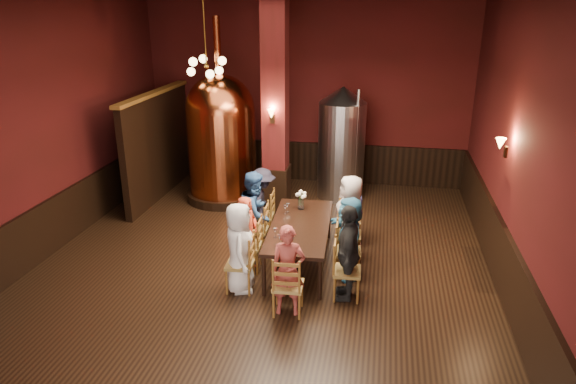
% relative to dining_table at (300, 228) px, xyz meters
% --- Properties ---
extents(room, '(10.00, 10.02, 4.50)m').
position_rel_dining_table_xyz_m(room, '(-0.64, -0.40, 1.56)').
color(room, black).
rests_on(room, ground).
extents(wainscot_right, '(0.08, 9.90, 1.00)m').
position_rel_dining_table_xyz_m(wainscot_right, '(3.32, -0.40, -0.19)').
color(wainscot_right, black).
rests_on(wainscot_right, ground).
extents(wainscot_back, '(7.90, 0.08, 1.00)m').
position_rel_dining_table_xyz_m(wainscot_back, '(-0.64, 4.56, -0.19)').
color(wainscot_back, black).
rests_on(wainscot_back, ground).
extents(wainscot_left, '(0.08, 9.90, 1.00)m').
position_rel_dining_table_xyz_m(wainscot_left, '(-4.60, -0.40, -0.19)').
color(wainscot_left, black).
rests_on(wainscot_left, ground).
extents(column, '(0.58, 0.58, 4.50)m').
position_rel_dining_table_xyz_m(column, '(-0.94, 2.40, 1.56)').
color(column, '#4B1011').
rests_on(column, ground).
extents(partition, '(0.22, 3.50, 2.40)m').
position_rel_dining_table_xyz_m(partition, '(-3.84, 2.80, 0.51)').
color(partition, black).
rests_on(partition, ground).
extents(pendant_cluster, '(0.90, 0.90, 1.70)m').
position_rel_dining_table_xyz_m(pendant_cluster, '(-2.44, 2.50, 2.41)').
color(pendant_cluster, '#A57226').
rests_on(pendant_cluster, room).
extents(sconce_wall, '(0.20, 0.20, 0.36)m').
position_rel_dining_table_xyz_m(sconce_wall, '(3.26, 0.40, 1.51)').
color(sconce_wall, black).
rests_on(sconce_wall, room).
extents(sconce_column, '(0.20, 0.20, 0.36)m').
position_rel_dining_table_xyz_m(sconce_column, '(-0.94, 2.10, 1.51)').
color(sconce_column, black).
rests_on(sconce_column, column).
extents(dining_table, '(1.12, 2.45, 0.75)m').
position_rel_dining_table_xyz_m(dining_table, '(0.00, 0.00, 0.00)').
color(dining_table, black).
rests_on(dining_table, ground).
extents(chair_0, '(0.48, 0.48, 0.92)m').
position_rel_dining_table_xyz_m(chair_0, '(-0.80, -1.04, -0.23)').
color(chair_0, olive).
rests_on(chair_0, ground).
extents(person_0, '(0.65, 0.82, 1.48)m').
position_rel_dining_table_xyz_m(person_0, '(-0.80, -1.04, 0.05)').
color(person_0, white).
rests_on(person_0, ground).
extents(chair_1, '(0.48, 0.48, 0.92)m').
position_rel_dining_table_xyz_m(chair_1, '(-0.83, -0.37, -0.23)').
color(chair_1, olive).
rests_on(chair_1, ground).
extents(person_1, '(0.42, 0.55, 1.34)m').
position_rel_dining_table_xyz_m(person_1, '(-0.83, -0.37, -0.02)').
color(person_1, red).
rests_on(person_1, ground).
extents(chair_2, '(0.48, 0.48, 0.92)m').
position_rel_dining_table_xyz_m(chair_2, '(-0.87, 0.29, -0.23)').
color(chair_2, olive).
rests_on(chair_2, ground).
extents(person_2, '(0.43, 0.79, 1.57)m').
position_rel_dining_table_xyz_m(person_2, '(-0.87, 0.29, 0.10)').
color(person_2, '#294F88').
rests_on(person_2, ground).
extents(chair_3, '(0.48, 0.48, 0.92)m').
position_rel_dining_table_xyz_m(chair_3, '(-0.90, 0.95, -0.23)').
color(chair_3, olive).
rests_on(chair_3, ground).
extents(person_3, '(0.69, 0.99, 1.41)m').
position_rel_dining_table_xyz_m(person_3, '(-0.90, 0.95, 0.02)').
color(person_3, black).
rests_on(person_3, ground).
extents(chair_4, '(0.48, 0.48, 0.92)m').
position_rel_dining_table_xyz_m(chair_4, '(0.90, -0.95, -0.23)').
color(chair_4, olive).
rests_on(chair_4, ground).
extents(person_4, '(0.41, 0.92, 1.55)m').
position_rel_dining_table_xyz_m(person_4, '(0.90, -0.95, 0.09)').
color(person_4, black).
rests_on(person_4, ground).
extents(chair_5, '(0.48, 0.48, 0.92)m').
position_rel_dining_table_xyz_m(chair_5, '(0.87, -0.29, -0.23)').
color(chair_5, olive).
rests_on(chair_5, ground).
extents(person_5, '(0.77, 1.39, 1.43)m').
position_rel_dining_table_xyz_m(person_5, '(0.87, -0.29, 0.03)').
color(person_5, teal).
rests_on(person_5, ground).
extents(chair_6, '(0.48, 0.48, 0.92)m').
position_rel_dining_table_xyz_m(chair_6, '(0.83, 0.37, -0.23)').
color(chair_6, olive).
rests_on(chair_6, ground).
extents(person_6, '(0.72, 0.89, 1.57)m').
position_rel_dining_table_xyz_m(person_6, '(0.83, 0.37, 0.10)').
color(person_6, beige).
rests_on(person_6, ground).
extents(chair_7, '(0.48, 0.48, 0.92)m').
position_rel_dining_table_xyz_m(chair_7, '(0.80, 1.04, -0.23)').
color(chair_7, olive).
rests_on(chair_7, ground).
extents(person_7, '(0.46, 0.69, 1.30)m').
position_rel_dining_table_xyz_m(person_7, '(0.80, 1.04, -0.04)').
color(person_7, '#1F1E3C').
rests_on(person_7, ground).
extents(chair_8, '(0.48, 0.48, 0.92)m').
position_rel_dining_table_xyz_m(chair_8, '(0.08, -1.55, -0.23)').
color(chair_8, olive).
rests_on(chair_8, ground).
extents(person_8, '(0.55, 0.39, 1.39)m').
position_rel_dining_table_xyz_m(person_8, '(0.08, -1.55, 0.01)').
color(person_8, '#9D3A34').
rests_on(person_8, ground).
extents(copper_kettle, '(2.05, 2.05, 4.10)m').
position_rel_dining_table_xyz_m(copper_kettle, '(-2.30, 2.86, 0.81)').
color(copper_kettle, black).
rests_on(copper_kettle, ground).
extents(steel_vessel, '(1.38, 1.38, 2.61)m').
position_rel_dining_table_xyz_m(steel_vessel, '(0.38, 3.50, 0.62)').
color(steel_vessel, '#B2B2B7').
rests_on(steel_vessel, ground).
extents(rose_vase, '(0.22, 0.22, 0.37)m').
position_rel_dining_table_xyz_m(rose_vase, '(-0.10, 0.71, 0.30)').
color(rose_vase, white).
rests_on(rose_vase, dining_table).
extents(wine_glass_0, '(0.07, 0.07, 0.17)m').
position_rel_dining_table_xyz_m(wine_glass_0, '(-0.31, 0.52, 0.15)').
color(wine_glass_0, white).
rests_on(wine_glass_0, dining_table).
extents(wine_glass_1, '(0.07, 0.07, 0.17)m').
position_rel_dining_table_xyz_m(wine_glass_1, '(-0.31, -0.59, 0.15)').
color(wine_glass_1, white).
rests_on(wine_glass_1, dining_table).
extents(wine_glass_2, '(0.07, 0.07, 0.17)m').
position_rel_dining_table_xyz_m(wine_glass_2, '(-0.34, 0.42, 0.15)').
color(wine_glass_2, white).
rests_on(wine_glass_2, dining_table).
extents(wine_glass_3, '(0.07, 0.07, 0.17)m').
position_rel_dining_table_xyz_m(wine_glass_3, '(-0.13, -0.90, 0.15)').
color(wine_glass_3, white).
rests_on(wine_glass_3, dining_table).
extents(wine_glass_4, '(0.07, 0.07, 0.17)m').
position_rel_dining_table_xyz_m(wine_glass_4, '(0.02, -0.90, 0.15)').
color(wine_glass_4, white).
rests_on(wine_glass_4, dining_table).
extents(wine_glass_5, '(0.07, 0.07, 0.17)m').
position_rel_dining_table_xyz_m(wine_glass_5, '(-0.19, -0.82, 0.15)').
color(wine_glass_5, white).
rests_on(wine_glass_5, dining_table).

